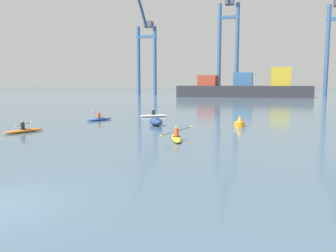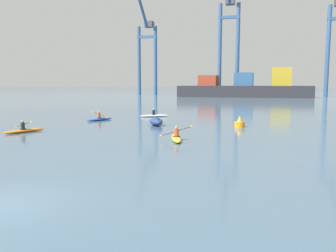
% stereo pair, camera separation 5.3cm
% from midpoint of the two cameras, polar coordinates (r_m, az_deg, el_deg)
% --- Properties ---
extents(container_barge, '(37.09, 11.47, 8.27)m').
position_cam_midpoint_polar(container_barge, '(104.25, 12.49, 6.05)').
color(container_barge, '#28282D').
rests_on(container_barge, ground).
extents(gantry_crane_west, '(7.09, 16.21, 35.02)m').
position_cam_midpoint_polar(gantry_crane_west, '(122.44, -3.47, 12.72)').
color(gantry_crane_west, '#335684').
rests_on(gantry_crane_west, ground).
extents(gantry_crane_west_mid, '(6.75, 14.51, 39.13)m').
position_cam_midpoint_polar(gantry_crane_west_mid, '(114.41, 9.88, 14.34)').
color(gantry_crane_west_mid, '#335684').
rests_on(gantry_crane_west_mid, ground).
extents(capsized_dinghy, '(2.20, 2.81, 0.76)m').
position_cam_midpoint_polar(capsized_dinghy, '(31.59, -1.91, 0.73)').
color(capsized_dinghy, navy).
rests_on(capsized_dinghy, ground).
extents(channel_buoy, '(0.90, 0.90, 1.00)m').
position_cam_midpoint_polar(channel_buoy, '(31.09, 11.62, 0.51)').
color(channel_buoy, orange).
rests_on(channel_buoy, ground).
extents(kayak_blue, '(2.10, 3.38, 0.95)m').
position_cam_midpoint_polar(kayak_blue, '(36.61, -11.01, 1.17)').
color(kayak_blue, '#2856B2').
rests_on(kayak_blue, ground).
extents(kayak_yellow, '(2.13, 3.43, 0.99)m').
position_cam_midpoint_polar(kayak_yellow, '(23.29, 1.42, -1.90)').
color(kayak_yellow, yellow).
rests_on(kayak_yellow, ground).
extents(kayak_orange, '(2.10, 3.39, 0.95)m').
position_cam_midpoint_polar(kayak_orange, '(29.19, -22.33, -0.63)').
color(kayak_orange, orange).
rests_on(kayak_orange, ground).
extents(kayak_white, '(3.21, 2.29, 0.95)m').
position_cam_midpoint_polar(kayak_white, '(39.94, -2.19, 1.75)').
color(kayak_white, silver).
rests_on(kayak_white, ground).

